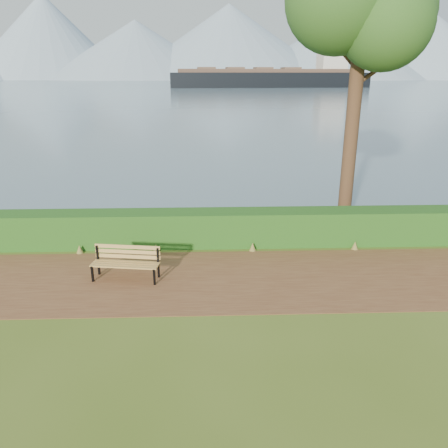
{
  "coord_description": "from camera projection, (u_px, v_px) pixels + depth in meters",
  "views": [
    {
      "loc": [
        0.38,
        -9.25,
        4.71
      ],
      "look_at": [
        0.76,
        1.2,
        1.1
      ],
      "focal_mm": 35.0,
      "sensor_mm": 36.0,
      "label": 1
    }
  ],
  "objects": [
    {
      "name": "bench",
      "position": [
        126.0,
        260.0,
        10.46
      ],
      "size": [
        1.67,
        0.71,
        0.81
      ],
      "rotation": [
        0.0,
        0.0,
        -0.15
      ],
      "color": "black",
      "rests_on": "ground"
    },
    {
      "name": "path",
      "position": [
        194.0,
        279.0,
        10.54
      ],
      "size": [
        40.0,
        3.4,
        0.01
      ],
      "primitive_type": "cube",
      "color": "brown",
      "rests_on": "ground"
    },
    {
      "name": "ground",
      "position": [
        193.0,
        285.0,
        10.26
      ],
      "size": [
        140.0,
        140.0,
        0.0
      ],
      "primitive_type": "plane",
      "color": "#475E1B",
      "rests_on": "ground"
    },
    {
      "name": "hedge",
      "position": [
        196.0,
        228.0,
        12.55
      ],
      "size": [
        32.0,
        0.85,
        1.0
      ],
      "primitive_type": "cube",
      "color": "#1B4E16",
      "rests_on": "ground"
    },
    {
      "name": "water",
      "position": [
        207.0,
        82.0,
        255.9
      ],
      "size": [
        700.0,
        510.0,
        0.0
      ],
      "primitive_type": "cube",
      "color": "#445B6E",
      "rests_on": "ground"
    },
    {
      "name": "cargo_ship",
      "position": [
        276.0,
        78.0,
        158.15
      ],
      "size": [
        72.32,
        16.94,
        21.75
      ],
      "rotation": [
        0.0,
        0.0,
        0.08
      ],
      "color": "black",
      "rests_on": "ground"
    },
    {
      "name": "mountains",
      "position": [
        196.0,
        46.0,
        384.54
      ],
      "size": [
        585.0,
        190.0,
        70.0
      ],
      "color": "#7F96AA",
      "rests_on": "ground"
    }
  ]
}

